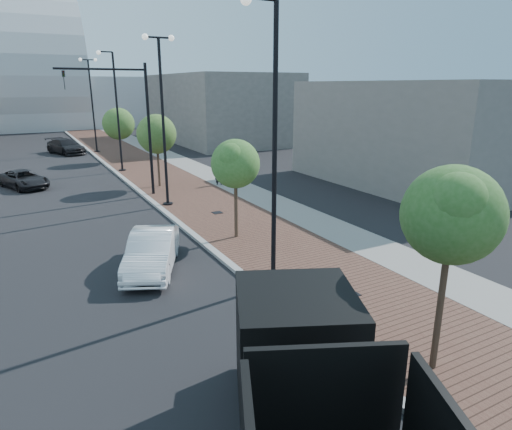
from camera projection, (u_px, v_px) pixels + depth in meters
name	position (u px, v px, depth m)	size (l,w,h in m)	color
sidewalk	(140.00, 158.00, 42.13)	(7.00, 140.00, 0.12)	#4C2D23
concrete_strip	(167.00, 156.00, 43.36)	(2.40, 140.00, 0.13)	slate
curb	(102.00, 161.00, 40.54)	(0.30, 140.00, 0.14)	gray
white_sedan	(152.00, 251.00, 16.61)	(1.58, 4.52, 1.49)	white
dark_car_mid	(24.00, 179.00, 30.03)	(1.99, 4.31, 1.20)	black
dark_car_far	(66.00, 146.00, 44.92)	(2.10, 5.17, 1.50)	black
pedestrian	(219.00, 175.00, 30.38)	(0.58, 0.38, 1.59)	black
streetlight_1	(271.00, 163.00, 14.21)	(1.44, 0.56, 9.21)	black
streetlight_2	(163.00, 121.00, 24.27)	(1.72, 0.56, 9.28)	black
streetlight_3	(116.00, 117.00, 34.48)	(1.44, 0.56, 9.21)	black
streetlight_4	(92.00, 105.00, 44.54)	(1.72, 0.56, 9.28)	black
traffic_mast	(133.00, 116.00, 26.34)	(5.09, 0.20, 8.00)	black
tree_0	(452.00, 215.00, 9.80)	(2.29, 2.22, 5.10)	#382619
tree_1	(236.00, 164.00, 19.24)	(2.22, 2.14, 4.53)	#382619
tree_2	(157.00, 134.00, 29.33)	(2.61, 2.60, 4.92)	#382619
tree_3	(119.00, 124.00, 39.52)	(2.81, 2.81, 4.83)	#382619
convention_center	(39.00, 89.00, 75.96)	(50.00, 30.00, 50.00)	#A4A9AE
commercial_block_ne	(217.00, 108.00, 55.15)	(12.00, 22.00, 8.00)	#5E5954
commercial_block_e	(416.00, 133.00, 30.87)	(10.00, 16.00, 7.00)	#65605B
utility_cover_1	(351.00, 294.00, 14.58)	(0.50, 0.50, 0.02)	black
utility_cover_2	(217.00, 213.00, 23.87)	(0.50, 0.50, 0.02)	black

